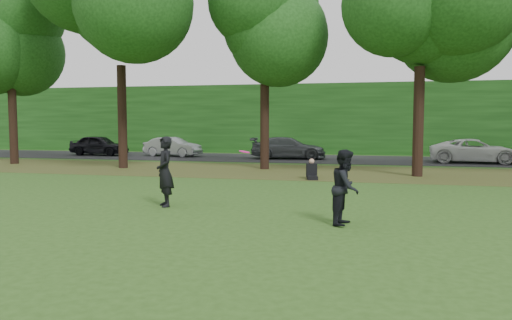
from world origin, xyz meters
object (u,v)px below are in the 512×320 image
at_px(player_right, 346,187).
at_px(seated_person, 312,172).
at_px(frisbee, 244,152).
at_px(player_left, 165,172).

relative_size(player_right, seated_person, 2.06).
bearing_deg(player_right, frisbee, 83.90).
xyz_separation_m(player_left, player_right, (4.96, -1.28, -0.11)).
xyz_separation_m(player_left, frisbee, (2.39, -0.52, 0.61)).
bearing_deg(player_right, seated_person, 22.48).
relative_size(player_right, frisbee, 4.56).
distance_m(player_right, seated_person, 8.86).
xyz_separation_m(player_left, seated_person, (3.10, 7.37, -0.65)).
distance_m(frisbee, seated_person, 8.02).
relative_size(frisbee, seated_person, 0.45).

